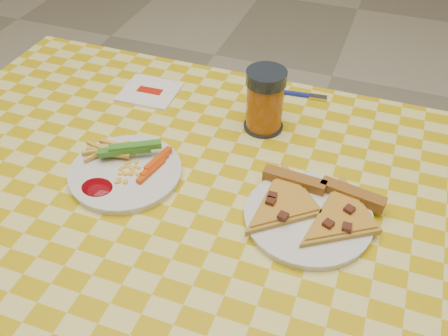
{
  "coord_description": "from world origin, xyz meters",
  "views": [
    {
      "loc": [
        0.25,
        -0.58,
        1.39
      ],
      "look_at": [
        0.01,
        0.07,
        0.78
      ],
      "focal_mm": 40.0,
      "sensor_mm": 36.0,
      "label": 1
    }
  ],
  "objects": [
    {
      "name": "drink_glass",
      "position": [
        0.04,
        0.25,
        0.82
      ],
      "size": [
        0.08,
        0.08,
        0.14
      ],
      "color": "black",
      "rests_on": "table"
    },
    {
      "name": "fork",
      "position": [
        0.08,
        0.39,
        0.76
      ],
      "size": [
        0.13,
        0.03,
        0.01
      ],
      "rotation": [
        0.0,
        0.0,
        0.09
      ],
      "color": "navy",
      "rests_on": "table"
    },
    {
      "name": "plate_left",
      "position": [
        -0.16,
        0.01,
        0.76
      ],
      "size": [
        0.27,
        0.27,
        0.01
      ],
      "primitive_type": "cylinder",
      "rotation": [
        0.0,
        0.0,
        0.42
      ],
      "color": "white",
      "rests_on": "table"
    },
    {
      "name": "table",
      "position": [
        0.0,
        0.0,
        0.68
      ],
      "size": [
        1.28,
        0.88,
        0.76
      ],
      "color": "silver",
      "rests_on": "ground"
    },
    {
      "name": "plate_right",
      "position": [
        0.19,
        0.02,
        0.76
      ],
      "size": [
        0.27,
        0.27,
        0.01
      ],
      "primitive_type": "cylinder",
      "rotation": [
        0.0,
        0.0,
        -0.27
      ],
      "color": "white",
      "rests_on": "table"
    },
    {
      "name": "pizza_slices",
      "position": [
        0.19,
        0.03,
        0.78
      ],
      "size": [
        0.26,
        0.24,
        0.02
      ],
      "color": "#B18836",
      "rests_on": "plate_right"
    },
    {
      "name": "fries_veggies",
      "position": [
        -0.17,
        0.03,
        0.78
      ],
      "size": [
        0.18,
        0.16,
        0.04
      ],
      "color": "gold",
      "rests_on": "plate_left"
    },
    {
      "name": "napkin",
      "position": [
        -0.25,
        0.28,
        0.76
      ],
      "size": [
        0.13,
        0.12,
        0.01
      ],
      "rotation": [
        0.0,
        0.0,
        0.04
      ],
      "color": "white",
      "rests_on": "table"
    }
  ]
}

